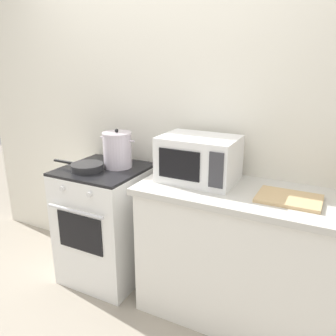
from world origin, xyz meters
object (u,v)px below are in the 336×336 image
at_px(stove, 106,223).
at_px(frying_pan, 86,167).
at_px(microwave, 199,159).
at_px(stock_pot, 117,150).
at_px(cutting_board, 289,198).

bearing_deg(stove, frying_pan, -127.13).
bearing_deg(microwave, stove, -173.90).
height_order(stock_pot, cutting_board, stock_pot).
xyz_separation_m(stove, microwave, (0.74, 0.08, 0.61)).
height_order(frying_pan, microwave, microwave).
height_order(stove, microwave, microwave).
height_order(stove, stock_pot, stock_pot).
distance_m(stove, cutting_board, 1.42).
height_order(stove, frying_pan, frying_pan).
relative_size(frying_pan, cutting_board, 1.21).
distance_m(microwave, cutting_board, 0.62).
height_order(frying_pan, cutting_board, frying_pan).
height_order(stove, cutting_board, cutting_board).
bearing_deg(stock_pot, cutting_board, -3.49).
bearing_deg(microwave, stock_pot, -179.87).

